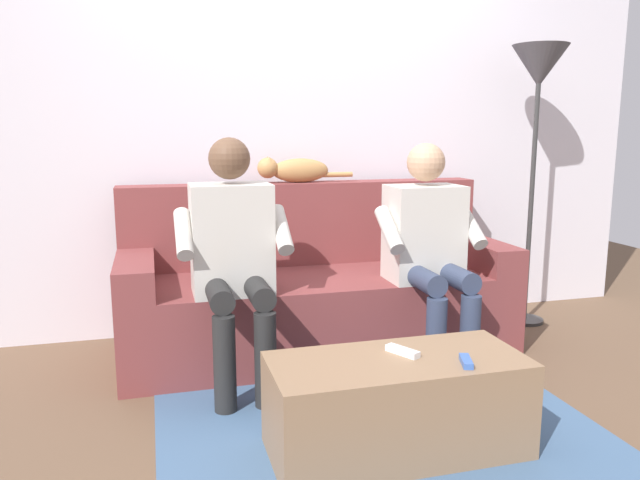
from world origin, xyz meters
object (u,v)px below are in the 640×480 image
object	(u,v)px
remote_blue	(466,361)
floor_lamp	(539,83)
coffee_table	(397,405)
remote_white	(403,351)
person_right_seated	(233,248)
cat_on_backrest	(293,170)
couch	(315,291)
person_left_seated	(429,242)

from	to	relation	value
remote_blue	floor_lamp	world-z (taller)	floor_lamp
coffee_table	remote_white	bearing A→B (deg)	-132.02
person_right_seated	cat_on_backrest	xyz separation A→B (m)	(-0.44, -0.64, 0.32)
couch	coffee_table	world-z (taller)	couch
person_right_seated	remote_white	bearing A→B (deg)	124.48
cat_on_backrest	person_left_seated	bearing A→B (deg)	131.43
coffee_table	remote_blue	size ratio (longest dim) A/B	8.53
cat_on_backrest	person_right_seated	bearing A→B (deg)	55.53
person_right_seated	floor_lamp	bearing A→B (deg)	-166.48
remote_white	remote_blue	size ratio (longest dim) A/B	1.25
couch	remote_white	bearing A→B (deg)	91.67
remote_blue	floor_lamp	distance (m)	2.16
person_left_seated	person_right_seated	distance (m)	1.01
couch	remote_white	distance (m)	1.18
coffee_table	floor_lamp	bearing A→B (deg)	-137.81
coffee_table	person_left_seated	distance (m)	1.07
person_right_seated	remote_white	size ratio (longest dim) A/B	8.32
person_left_seated	cat_on_backrest	distance (m)	0.92
remote_white	remote_blue	xyz separation A→B (m)	(-0.19, 0.16, -0.00)
remote_white	floor_lamp	bearing A→B (deg)	103.88
couch	floor_lamp	bearing A→B (deg)	-177.10
cat_on_backrest	remote_blue	bearing A→B (deg)	100.16
couch	coffee_table	bearing A→B (deg)	90.00
coffee_table	remote_white	distance (m)	0.21
couch	person_right_seated	distance (m)	0.73
remote_blue	floor_lamp	xyz separation A→B (m)	(-1.20, -1.40, 1.11)
person_left_seated	person_right_seated	xyz separation A→B (m)	(1.01, -0.00, 0.02)
person_right_seated	cat_on_backrest	world-z (taller)	person_right_seated
coffee_table	remote_blue	xyz separation A→B (m)	(-0.22, 0.12, 0.20)
cat_on_backrest	coffee_table	bearing A→B (deg)	92.50
person_left_seated	remote_white	distance (m)	0.95
couch	remote_blue	world-z (taller)	couch
person_right_seated	remote_blue	bearing A→B (deg)	127.60
couch	person_right_seated	xyz separation A→B (m)	(0.50, 0.39, 0.35)
couch	floor_lamp	world-z (taller)	floor_lamp
coffee_table	remote_blue	distance (m)	0.32
person_left_seated	floor_lamp	xyz separation A→B (m)	(-0.91, -0.47, 0.85)
person_left_seated	remote_blue	distance (m)	1.02
person_left_seated	cat_on_backrest	xyz separation A→B (m)	(0.57, -0.64, 0.34)
person_right_seated	remote_blue	size ratio (longest dim) A/B	10.39
cat_on_backrest	remote_blue	world-z (taller)	cat_on_backrest
person_left_seated	remote_blue	size ratio (longest dim) A/B	10.11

